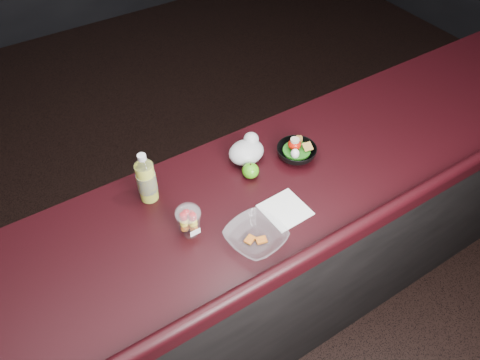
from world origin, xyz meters
name	(u,v)px	position (x,y,z in m)	size (l,w,h in m)	color
room_shell	(316,41)	(0.00, 0.00, 1.83)	(8.00, 8.00, 8.00)	black
counter	(242,271)	(0.00, 0.30, 0.51)	(4.06, 0.71, 1.02)	black
lemonade_bottle	(147,181)	(-0.30, 0.50, 1.11)	(0.07, 0.07, 0.22)	#E0E73C
fruit_cup	(189,220)	(-0.25, 0.26, 1.09)	(0.09, 0.09, 0.13)	white
green_apple	(250,171)	(0.09, 0.38, 1.05)	(0.07, 0.07, 0.07)	#2B780D
plastic_bag	(247,150)	(0.13, 0.48, 1.07)	(0.15, 0.13, 0.11)	silver
snack_bowl	(296,152)	(0.32, 0.38, 1.05)	(0.20, 0.20, 0.09)	black
takeout_bowl	(256,237)	(-0.07, 0.10, 1.05)	(0.24, 0.24, 0.05)	silver
paper_napkin	(285,210)	(0.10, 0.16, 1.02)	(0.16, 0.16, 0.00)	white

